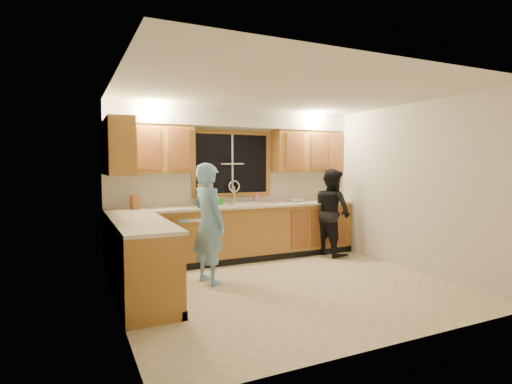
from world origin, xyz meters
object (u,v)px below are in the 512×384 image
soap_bottle (257,197)px  woman (332,212)px  dish_crate (212,202)px  stove (149,272)px  bowl (296,200)px  knife_block (134,202)px  dishwasher (189,239)px  man (209,223)px  sink (239,208)px

soap_bottle → woman: bearing=-24.6°
dish_crate → soap_bottle: (0.89, 0.20, 0.02)m
stove → bowl: 3.50m
knife_block → bowl: knife_block is taller
dish_crate → woman: bearing=-9.4°
dishwasher → knife_block: size_ratio=3.86×
woman → bowl: bearing=47.0°
stove → man: bearing=40.3°
stove → soap_bottle: bearing=42.1°
woman → bowl: size_ratio=6.44×
dishwasher → sink: bearing=1.0°
dishwasher → bowl: 2.04m
knife_block → bowl: size_ratio=0.90×
man → bowl: size_ratio=6.84×
dish_crate → stove: bearing=-126.3°
bowl → soap_bottle: bearing=168.4°
dish_crate → man: bearing=-111.3°
woman → dish_crate: bearing=76.8°
man → knife_block: man is taller
bowl → man: bearing=-151.7°
dishwasher → stove: bearing=-117.7°
dish_crate → bowl: (1.60, 0.06, -0.04)m
sink → woman: bearing=-12.9°
dish_crate → bowl: bearing=2.1°
man → knife_block: bearing=18.4°
sink → dishwasher: bearing=-179.0°
woman → sink: bearing=73.3°
sink → stove: 2.60m
man → stove: bearing=113.6°
stove → dish_crate: 2.30m
knife_block → woman: bearing=-37.0°
woman → bowl: 0.67m
dishwasher → bowl: size_ratio=3.48×
man → dishwasher: bearing=-18.0°
sink → woman: woman is taller
stove → woman: 3.73m
sink → bowl: (1.12, 0.03, 0.08)m
dishwasher → dish_crate: (0.37, -0.01, 0.58)m
dishwasher → knife_block: knife_block is taller
sink → woman: 1.66m
soap_bottle → dishwasher: bearing=-171.3°
stove → dish_crate: bearing=53.7°
dishwasher → woman: woman is taller
sink → knife_block: 1.67m
dishwasher → knife_block: bearing=173.3°
dish_crate → dishwasher: bearing=178.4°
knife_block → sink: bearing=-32.0°
sink → dishwasher: 0.96m
sink → dishwasher: sink is taller
soap_bottle → man: bearing=-136.6°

